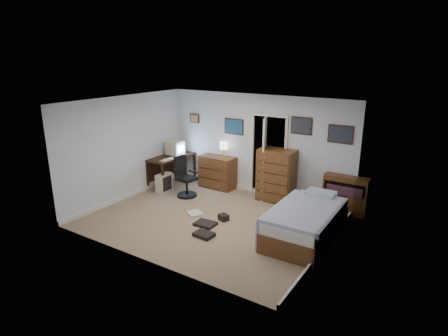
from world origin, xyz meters
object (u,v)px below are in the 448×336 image
at_px(tall_dresser, 276,175).
at_px(bed, 305,221).
at_px(low_dresser, 217,172).
at_px(office_chair, 185,181).
at_px(computer_desk, 169,162).

distance_m(tall_dresser, bed, 1.96).
bearing_deg(low_dresser, office_chair, -106.84).
xyz_separation_m(low_dresser, tall_dresser, (1.71, -0.02, 0.21)).
height_order(computer_desk, tall_dresser, tall_dresser).
distance_m(computer_desk, office_chair, 1.08).
bearing_deg(low_dresser, tall_dresser, 1.26).
bearing_deg(computer_desk, bed, -11.86).
bearing_deg(tall_dresser, office_chair, -155.16).
distance_m(computer_desk, tall_dresser, 3.02).
distance_m(computer_desk, low_dresser, 1.37).
xyz_separation_m(computer_desk, bed, (4.28, -0.99, -0.29)).
bearing_deg(office_chair, computer_desk, 159.91).
bearing_deg(low_dresser, computer_desk, -157.50).
relative_size(office_chair, tall_dresser, 0.80).
xyz_separation_m(office_chair, bed, (3.34, -0.50, -0.06)).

